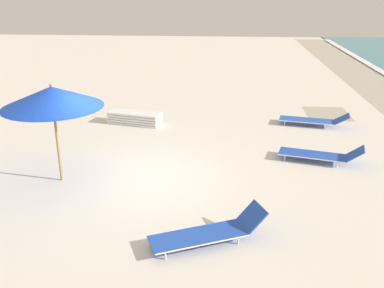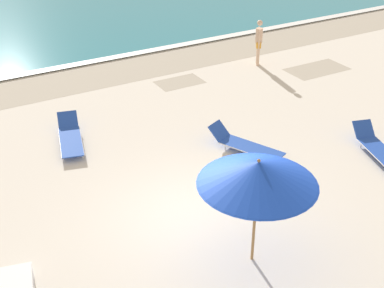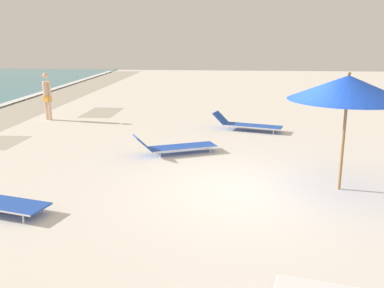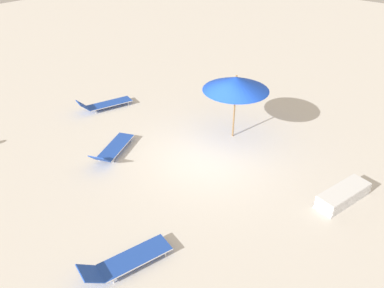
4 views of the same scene
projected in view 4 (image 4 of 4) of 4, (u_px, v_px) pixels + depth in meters
name	position (u px, v px, depth m)	size (l,w,h in m)	color
ground_plane	(210.00, 159.00, 12.94)	(60.00, 60.00, 0.16)	silver
beach_umbrella	(236.00, 84.00, 12.98)	(2.35, 2.35, 2.43)	#9E7547
lounger_stack	(343.00, 195.00, 10.86)	(1.02, 1.96, 0.41)	white
sun_lounger_beside_umbrella	(126.00, 260.00, 8.83)	(1.14, 2.29, 0.52)	blue
sun_lounger_near_water_left	(112.00, 149.00, 12.93)	(1.45, 2.27, 0.57)	blue
sun_lounger_near_water_right	(105.00, 104.00, 15.95)	(1.24, 2.37, 0.56)	blue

